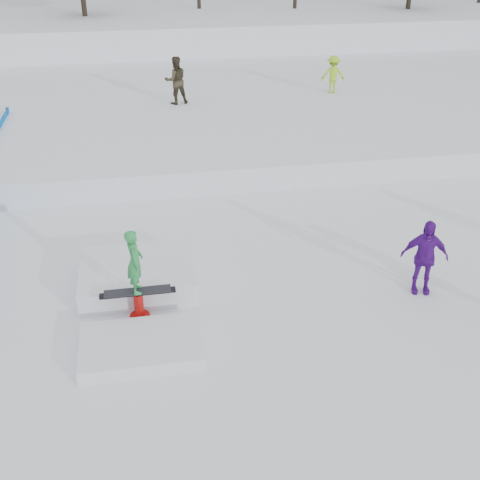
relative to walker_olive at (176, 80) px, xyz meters
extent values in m
plane|color=white|center=(-0.14, -14.65, -1.75)|extent=(120.00, 120.00, 0.00)
cube|color=white|center=(-0.14, 15.35, -0.55)|extent=(60.00, 14.00, 2.40)
cube|color=white|center=(-0.14, 1.35, -1.35)|extent=(50.00, 18.00, 0.80)
cylinder|color=black|center=(-6.64, -2.35, -1.20)|extent=(0.05, 0.05, 1.10)
cylinder|color=black|center=(-6.64, -0.45, -1.20)|extent=(0.05, 0.05, 1.10)
imported|color=#332D1C|center=(0.00, 0.00, 0.00)|extent=(1.03, 0.87, 1.90)
imported|color=#9FD520|center=(6.83, 0.53, -0.16)|extent=(1.12, 0.79, 1.58)
imported|color=#53128D|center=(4.36, -13.80, -0.85)|extent=(1.14, 0.72, 1.80)
cube|color=white|center=(-2.03, -12.43, -1.48)|extent=(2.60, 2.20, 0.54)
cube|color=white|center=(-2.03, -14.93, -1.60)|extent=(2.40, 1.60, 0.30)
cylinder|color=red|center=(-2.03, -13.73, -1.72)|extent=(0.44, 0.44, 0.06)
cylinder|color=red|center=(-2.03, -13.73, -1.45)|extent=(0.20, 0.20, 0.60)
cube|color=black|center=(-2.03, -13.73, -1.12)|extent=(1.60, 0.16, 0.06)
cube|color=black|center=(-2.03, -13.73, -1.07)|extent=(1.40, 0.28, 0.03)
imported|color=green|center=(-2.03, -13.73, -0.35)|extent=(0.34, 0.52, 1.42)
camera|label=1|loc=(-1.78, -24.56, 5.92)|focal=45.00mm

